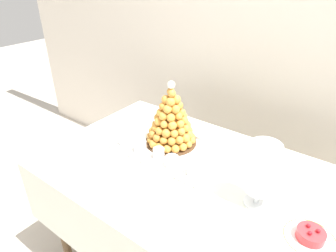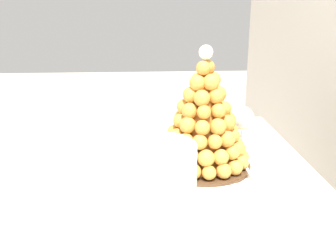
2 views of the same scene
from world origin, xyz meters
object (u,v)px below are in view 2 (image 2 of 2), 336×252
croquembouche (204,121)px  wine_glass (242,120)px  serving_tray (184,171)px  macaron_goblet (155,217)px  dessert_cup_left (149,137)px  dessert_cup_centre (151,165)px  dessert_cup_right (150,200)px  dessert_cup_mid_left (148,150)px  dessert_cup_mid_right (145,179)px

croquembouche → wine_glass: (-0.12, 0.14, -0.04)m
serving_tray → croquembouche: 0.15m
croquembouche → macaron_goblet: 0.54m
macaron_goblet → wine_glass: size_ratio=1.86×
serving_tray → dessert_cup_left: bearing=-155.9°
dessert_cup_centre → wine_glass: bearing=119.1°
croquembouche → dessert_cup_centre: size_ratio=6.10×
dessert_cup_right → dessert_cup_mid_left: bearing=179.9°
croquembouche → macaron_goblet: croquembouche is taller
croquembouche → macaron_goblet: (0.52, -0.15, 0.02)m
dessert_cup_left → dessert_cup_right: size_ratio=1.17×
dessert_cup_mid_left → croquembouche: bearing=62.7°
dessert_cup_centre → macaron_goblet: macaron_goblet is taller
serving_tray → dessert_cup_right: bearing=-25.2°
serving_tray → macaron_goblet: (0.49, -0.09, 0.16)m
dessert_cup_mid_right → dessert_cup_left: bearing=177.4°
dessert_cup_mid_left → wine_glass: 0.30m
dessert_cup_left → dessert_cup_centre: dessert_cup_left is taller
dessert_cup_mid_left → dessert_cup_mid_right: (0.20, -0.01, 0.00)m
serving_tray → dessert_cup_mid_left: bearing=-137.6°
dessert_cup_mid_left → dessert_cup_right: 0.31m
croquembouche → dessert_cup_centre: (0.04, -0.14, -0.11)m
dessert_cup_right → dessert_cup_mid_right: bearing=-173.5°
dessert_cup_right → wine_glass: (-0.35, 0.28, 0.07)m
dessert_cup_mid_right → dessert_cup_right: dessert_cup_mid_right is taller
serving_tray → dessert_cup_right: size_ratio=10.50×
dessert_cup_mid_right → wine_glass: bearing=129.6°
wine_glass → dessert_cup_left: bearing=-102.0°
dessert_cup_centre → wine_glass: (-0.16, 0.28, 0.07)m
croquembouche → serving_tray: bearing=-63.3°
dessert_cup_mid_right → dessert_cup_right: bearing=6.5°
dessert_cup_left → dessert_cup_mid_left: dessert_cup_left is taller
dessert_cup_right → macaron_goblet: size_ratio=0.20×
dessert_cup_mid_right → wine_glass: size_ratio=0.41×
serving_tray → dessert_cup_mid_right: dessert_cup_mid_right is taller
dessert_cup_left → macaron_goblet: bearing=0.1°
dessert_cup_mid_left → dessert_cup_left: bearing=179.0°
dessert_cup_left → macaron_goblet: 0.71m
serving_tray → dessert_cup_mid_left: size_ratio=8.90×
dessert_cup_left → dessert_cup_mid_left: bearing=-1.0°
croquembouche → dessert_cup_left: croquembouche is taller
dessert_cup_left → macaron_goblet: size_ratio=0.23×
dessert_cup_centre → serving_tray: bearing=95.0°
dessert_cup_right → macaron_goblet: bearing=0.6°
serving_tray → wine_glass: (-0.15, 0.19, 0.10)m
dessert_cup_mid_right → wine_glass: wine_glass is taller
macaron_goblet → croquembouche: bearing=164.2°
dessert_cup_centre → macaron_goblet: size_ratio=0.20×
croquembouche → dessert_cup_left: (-0.18, -0.15, -0.11)m
dessert_cup_left → wine_glass: 0.30m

